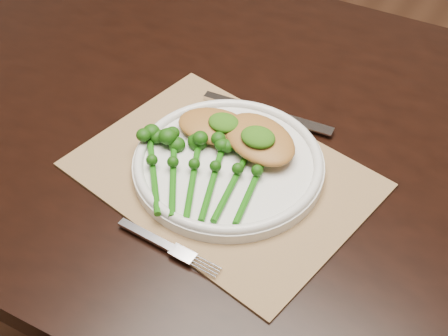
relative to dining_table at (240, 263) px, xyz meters
The scene contains 11 objects.
floor 0.40m from the dining_table, 89.61° to the left, with size 4.00×4.00×0.00m, color brown.
dining_table is the anchor object (origin of this frame).
placemat 0.39m from the dining_table, 75.81° to the right, with size 0.42×0.31×0.00m, color #93714B.
dinner_plate 0.40m from the dining_table, 73.15° to the right, with size 0.29×0.29×0.03m.
knife 0.38m from the dining_table, 93.32° to the left, with size 0.23×0.04×0.01m.
fork 0.47m from the dining_table, 79.50° to the right, with size 0.16×0.02×0.01m.
chicken_fillet_left 0.41m from the dining_table, 110.76° to the right, with size 0.12×0.08×0.02m, color #AC7232.
chicken_fillet_right 0.42m from the dining_table, 43.66° to the right, with size 0.13×0.09×0.03m, color #AC7232.
pesto_dollop_left 0.42m from the dining_table, 95.18° to the right, with size 0.05×0.04×0.02m, color #1C490A.
pesto_dollop_right 0.44m from the dining_table, 47.80° to the right, with size 0.05×0.04×0.02m, color #1C490A.
broccolini_bundle 0.43m from the dining_table, 81.92° to the right, with size 0.23×0.24×0.04m.
Camera 1 is at (0.37, -0.81, 1.42)m, focal length 50.00 mm.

